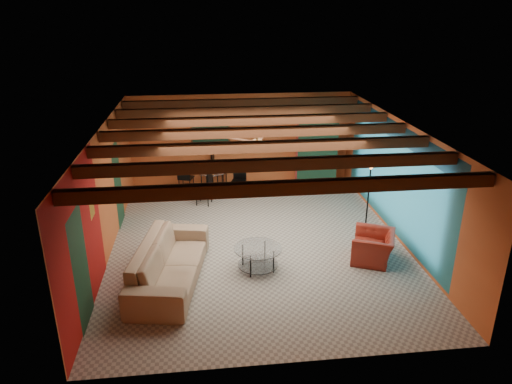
{
  "coord_description": "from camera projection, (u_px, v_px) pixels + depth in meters",
  "views": [
    {
      "loc": [
        -1.17,
        -9.67,
        5.05
      ],
      "look_at": [
        0.0,
        0.2,
        1.15
      ],
      "focal_mm": 33.36,
      "sensor_mm": 36.0,
      "label": 1
    }
  ],
  "objects": [
    {
      "name": "room",
      "position": [
        256.0,
        141.0,
        10.15
      ],
      "size": [
        6.52,
        8.01,
        2.71
      ],
      "color": "gray",
      "rests_on": "ground"
    },
    {
      "name": "potted_plant",
      "position": [
        317.0,
        111.0,
        13.76
      ],
      "size": [
        0.51,
        0.47,
        0.5
      ],
      "primitive_type": "imported",
      "rotation": [
        0.0,
        0.0,
        0.19
      ],
      "color": "#26661E",
      "rests_on": "armoire"
    },
    {
      "name": "vase",
      "position": [
        211.0,
        157.0,
        13.3
      ],
      "size": [
        0.25,
        0.25,
        0.2
      ],
      "primitive_type": "imported",
      "rotation": [
        0.0,
        0.0,
        0.35
      ],
      "color": "orange",
      "rests_on": "dining_table"
    },
    {
      "name": "sofa",
      "position": [
        170.0,
        262.0,
        9.22
      ],
      "size": [
        1.57,
        2.97,
        0.82
      ],
      "primitive_type": "imported",
      "rotation": [
        0.0,
        0.0,
        1.4
      ],
      "color": "#90755D",
      "rests_on": "ground"
    },
    {
      "name": "armoire",
      "position": [
        315.0,
        152.0,
        14.21
      ],
      "size": [
        1.23,
        0.85,
        1.96
      ],
      "primitive_type": "cube",
      "rotation": [
        0.0,
        0.0,
        -0.29
      ],
      "color": "maroon",
      "rests_on": "ground"
    },
    {
      "name": "dining_table",
      "position": [
        212.0,
        177.0,
        13.52
      ],
      "size": [
        2.42,
        2.42,
        0.99
      ],
      "primitive_type": null,
      "rotation": [
        0.0,
        0.0,
        -0.32
      ],
      "color": "white",
      "rests_on": "ground"
    },
    {
      "name": "painting",
      "position": [
        210.0,
        131.0,
        13.87
      ],
      "size": [
        1.05,
        0.03,
        0.65
      ],
      "primitive_type": "cube",
      "color": "black",
      "rests_on": "wall_back"
    },
    {
      "name": "ceiling_fan",
      "position": [
        257.0,
        142.0,
        10.05
      ],
      "size": [
        1.5,
        1.5,
        0.44
      ],
      "primitive_type": null,
      "color": "#472614",
      "rests_on": "ceiling"
    },
    {
      "name": "floor_lamp",
      "position": [
        368.0,
        197.0,
        11.1
      ],
      "size": [
        0.42,
        0.42,
        1.78
      ],
      "primitive_type": null,
      "rotation": [
        0.0,
        0.0,
        0.21
      ],
      "color": "black",
      "rests_on": "ground"
    },
    {
      "name": "coffee_table",
      "position": [
        258.0,
        258.0,
        9.69
      ],
      "size": [
        1.17,
        1.17,
        0.5
      ],
      "primitive_type": null,
      "rotation": [
        0.0,
        0.0,
        0.23
      ],
      "color": "silver",
      "rests_on": "ground"
    },
    {
      "name": "armchair",
      "position": [
        373.0,
        247.0,
        10.03
      ],
      "size": [
        1.15,
        1.21,
        0.62
      ],
      "primitive_type": "imported",
      "rotation": [
        0.0,
        0.0,
        -1.98
      ],
      "color": "maroon",
      "rests_on": "ground"
    }
  ]
}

